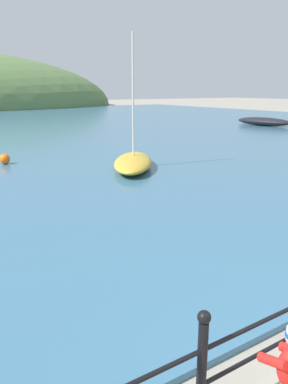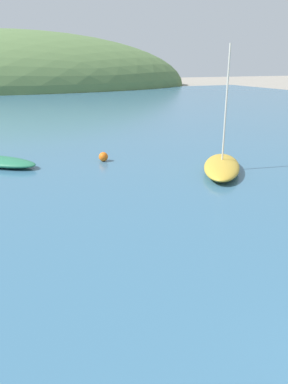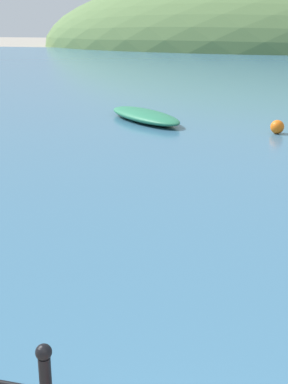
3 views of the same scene
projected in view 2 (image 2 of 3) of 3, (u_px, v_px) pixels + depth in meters
name	position (u px, v px, depth m)	size (l,w,h in m)	color
water	(46.00, 115.00, 31.68)	(80.00, 60.00, 0.10)	#386684
far_hillside	(12.00, 88.00, 65.65)	(64.87, 35.68, 19.07)	#567542
boat_mid_harbor	(222.00, 166.00, 15.00)	(3.40, 4.08, 4.86)	gold
mooring_buoy	(103.00, 157.00, 16.68)	(0.41, 0.41, 0.41)	orange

